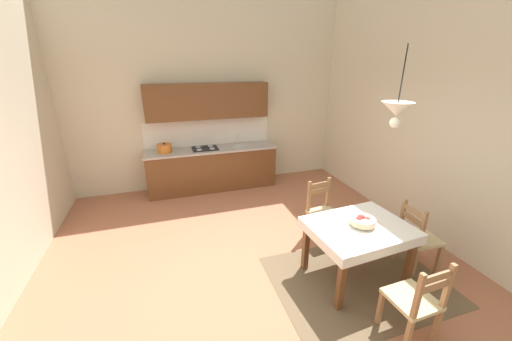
{
  "coord_description": "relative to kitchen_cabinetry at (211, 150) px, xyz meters",
  "views": [
    {
      "loc": [
        -0.96,
        -2.99,
        2.62
      ],
      "look_at": [
        0.26,
        0.81,
        1.1
      ],
      "focal_mm": 20.43,
      "sensor_mm": 36.0,
      "label": 1
    }
  ],
  "objects": [
    {
      "name": "area_rug",
      "position": [
        1.23,
        -3.47,
        -0.85
      ],
      "size": [
        2.1,
        1.6,
        0.01
      ],
      "primitive_type": "cube",
      "color": "brown",
      "rests_on": "ground_plane"
    },
    {
      "name": "dining_chair_camera_side",
      "position": [
        1.24,
        -4.29,
        -0.41
      ],
      "size": [
        0.44,
        0.44,
        0.93
      ],
      "color": "#D1BC89",
      "rests_on": "ground_plane"
    },
    {
      "name": "dining_table",
      "position": [
        1.23,
        -3.37,
        -0.24
      ],
      "size": [
        1.25,
        1.0,
        0.75
      ],
      "color": "brown",
      "rests_on": "ground_plane"
    },
    {
      "name": "pendant_lamp",
      "position": [
        1.38,
        -3.5,
        1.29
      ],
      "size": [
        0.32,
        0.32,
        0.8
      ],
      "color": "black"
    },
    {
      "name": "dining_chair_kitchen_side",
      "position": [
        1.29,
        -2.46,
        -0.41
      ],
      "size": [
        0.47,
        0.47,
        0.93
      ],
      "color": "#D1BC89",
      "rests_on": "ground_plane"
    },
    {
      "name": "ground_plane",
      "position": [
        0.07,
        -2.9,
        -0.91
      ],
      "size": [
        6.22,
        6.95,
        0.1
      ],
      "primitive_type": "cube",
      "color": "#AD6B4C"
    },
    {
      "name": "fruit_bowl",
      "position": [
        1.26,
        -3.38,
        -0.04
      ],
      "size": [
        0.3,
        0.3,
        0.12
      ],
      "color": "beige",
      "rests_on": "dining_table"
    },
    {
      "name": "wall_back",
      "position": [
        0.07,
        0.33,
        1.23
      ],
      "size": [
        6.22,
        0.12,
        4.17
      ],
      "primitive_type": "cube",
      "color": "beige",
      "rests_on": "ground_plane"
    },
    {
      "name": "dining_chair_window_side",
      "position": [
        2.12,
        -3.44,
        -0.41
      ],
      "size": [
        0.46,
        0.46,
        0.93
      ],
      "color": "#D1BC89",
      "rests_on": "ground_plane"
    },
    {
      "name": "wall_right",
      "position": [
        2.94,
        -2.9,
        1.23
      ],
      "size": [
        0.12,
        6.95,
        4.17
      ],
      "primitive_type": "cube",
      "color": "beige",
      "rests_on": "ground_plane"
    },
    {
      "name": "kitchen_cabinetry",
      "position": [
        0.0,
        0.0,
        0.0
      ],
      "size": [
        2.7,
        0.63,
        2.2
      ],
      "color": "brown",
      "rests_on": "ground_plane"
    }
  ]
}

